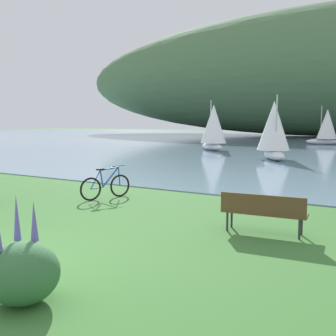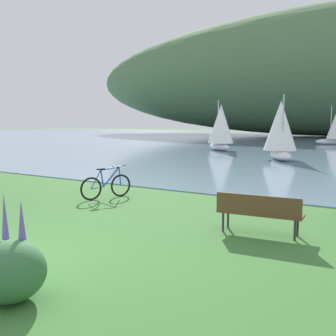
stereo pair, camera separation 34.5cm
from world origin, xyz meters
name	(u,v)px [view 1 (the left image)]	position (x,y,z in m)	size (l,w,h in m)	color
distant_hillside	(333,72)	(-4.50, 63.61, 10.02)	(92.54, 28.00, 19.95)	#4C7047
park_bench_near_camera	(263,210)	(3.35, 4.27, 0.52)	(1.84, 0.64, 0.88)	brown
bicycle_leaning_near_bench	(106,186)	(-2.08, 5.62, 0.40)	(0.66, 1.69, 1.01)	black
echium_bush_beside_closest	(23,272)	(1.64, -0.60, 0.43)	(0.97, 0.97, 1.43)	#386B3D
sailboat_nearest_to_shore	(274,129)	(-1.18, 20.68, 1.90)	(2.80, 3.38, 3.95)	white
sailboat_mid_bay	(327,126)	(-1.17, 39.46, 1.89)	(3.45, 2.26, 3.93)	white
sailboat_toward_hillside	(213,127)	(-7.60, 25.89, 1.95)	(3.28, 3.19, 4.05)	white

